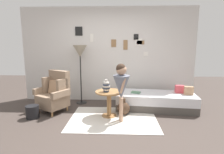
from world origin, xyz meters
TOP-DOWN VIEW (x-y plane):
  - ground_plane at (0.00, 0.00)m, footprint 12.00×12.00m
  - gallery_wall at (0.00, 1.95)m, footprint 4.80×0.12m
  - rug at (0.19, 0.54)m, footprint 1.85×1.41m
  - armchair at (-1.23, 0.99)m, footprint 0.90×0.84m
  - daybed at (1.22, 1.23)m, footprint 1.97×0.99m
  - pillow_head at (1.99, 1.13)m, footprint 0.21×0.14m
  - pillow_mid at (1.82, 1.29)m, footprint 0.22×0.14m
  - side_table at (0.09, 0.69)m, footprint 0.60×0.60m
  - vase_striped at (0.04, 0.64)m, footprint 0.17×0.17m
  - floor_lamp at (-0.72, 1.61)m, footprint 0.37×0.37m
  - person_child at (0.36, 0.43)m, footprint 0.34×0.34m
  - book_on_daybed at (0.73, 1.23)m, footprint 0.26×0.22m
  - demijohn_near at (0.42, 0.80)m, footprint 0.30×0.30m
  - magazine_basket at (-1.58, 0.52)m, footprint 0.28×0.28m

SIDE VIEW (x-z plane):
  - ground_plane at x=0.00m, z-range 0.00..0.00m
  - rug at x=0.19m, z-range 0.00..0.01m
  - magazine_basket at x=-1.58m, z-range 0.00..0.28m
  - demijohn_near at x=0.42m, z-range -0.04..0.34m
  - daybed at x=1.22m, z-range 0.00..0.40m
  - book_on_daybed at x=0.73m, z-range 0.40..0.43m
  - side_table at x=0.09m, z-range 0.13..0.70m
  - armchair at x=-1.23m, z-range -0.05..0.92m
  - pillow_mid at x=1.82m, z-range 0.40..0.59m
  - pillow_head at x=1.99m, z-range 0.40..0.60m
  - vase_striped at x=0.04m, z-range 0.55..0.83m
  - person_child at x=0.36m, z-range 0.18..1.40m
  - gallery_wall at x=0.00m, z-range 0.00..2.60m
  - floor_lamp at x=-0.72m, z-range 0.57..2.14m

